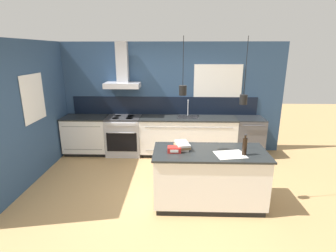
{
  "coord_description": "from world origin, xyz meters",
  "views": [
    {
      "loc": [
        0.27,
        -4.2,
        2.41
      ],
      "look_at": [
        0.13,
        0.48,
        1.05
      ],
      "focal_mm": 28.0,
      "sensor_mm": 36.0,
      "label": 1
    }
  ],
  "objects_px": {
    "book_stack": "(182,146)",
    "oven_range": "(124,136)",
    "dishwasher": "(248,137)",
    "bottle_on_island": "(245,146)",
    "red_supply_box": "(174,149)"
  },
  "relations": [
    {
      "from": "oven_range",
      "to": "bottle_on_island",
      "type": "height_order",
      "value": "bottle_on_island"
    },
    {
      "from": "bottle_on_island",
      "to": "book_stack",
      "type": "height_order",
      "value": "bottle_on_island"
    },
    {
      "from": "book_stack",
      "to": "oven_range",
      "type": "bearing_deg",
      "value": 123.28
    },
    {
      "from": "oven_range",
      "to": "book_stack",
      "type": "height_order",
      "value": "book_stack"
    },
    {
      "from": "bottle_on_island",
      "to": "dishwasher",
      "type": "bearing_deg",
      "value": 72.77
    },
    {
      "from": "bottle_on_island",
      "to": "book_stack",
      "type": "distance_m",
      "value": 0.94
    },
    {
      "from": "red_supply_box",
      "to": "book_stack",
      "type": "bearing_deg",
      "value": 45.6
    },
    {
      "from": "book_stack",
      "to": "red_supply_box",
      "type": "height_order",
      "value": "book_stack"
    },
    {
      "from": "dishwasher",
      "to": "bottle_on_island",
      "type": "relative_size",
      "value": 2.8
    },
    {
      "from": "oven_range",
      "to": "red_supply_box",
      "type": "xyz_separation_m",
      "value": [
        1.2,
        -2.14,
        0.5
      ]
    },
    {
      "from": "oven_range",
      "to": "red_supply_box",
      "type": "height_order",
      "value": "red_supply_box"
    },
    {
      "from": "oven_range",
      "to": "dishwasher",
      "type": "xyz_separation_m",
      "value": [
        2.94,
        0.0,
        0.0
      ]
    },
    {
      "from": "oven_range",
      "to": "bottle_on_island",
      "type": "xyz_separation_m",
      "value": [
        2.24,
        -2.24,
        0.59
      ]
    },
    {
      "from": "red_supply_box",
      "to": "oven_range",
      "type": "bearing_deg",
      "value": 119.35
    },
    {
      "from": "oven_range",
      "to": "book_stack",
      "type": "bearing_deg",
      "value": -56.72
    }
  ]
}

